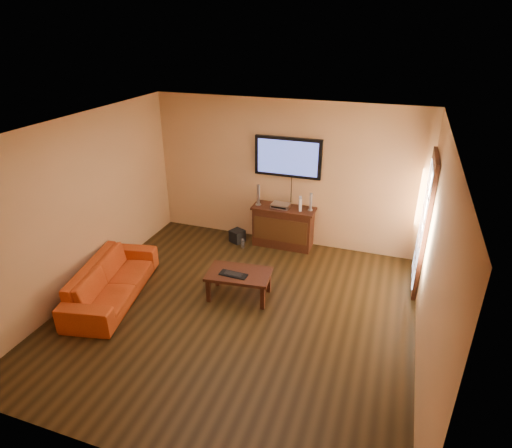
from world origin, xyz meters
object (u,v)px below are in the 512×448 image
at_px(subwoofer, 237,236).
at_px(keyboard, 233,274).
at_px(game_console, 300,204).
at_px(bottle, 243,244).
at_px(sofa, 111,275).
at_px(speaker_right, 311,202).
at_px(coffee_table, 239,276).
at_px(media_console, 283,227).
at_px(television, 288,157).
at_px(av_receiver, 281,205).
at_px(speaker_left, 258,196).

distance_m(subwoofer, keyboard, 1.95).
bearing_deg(keyboard, subwoofer, 109.77).
height_order(game_console, bottle, game_console).
height_order(subwoofer, bottle, subwoofer).
xyz_separation_m(sofa, speaker_right, (2.51, 2.53, 0.55)).
xyz_separation_m(game_console, subwoofer, (-1.19, -0.14, -0.78)).
relative_size(speaker_right, game_console, 1.40).
distance_m(bottle, keyboard, 1.68).
distance_m(coffee_table, keyboard, 0.13).
bearing_deg(sofa, coffee_table, -82.51).
height_order(media_console, television, television).
bearing_deg(coffee_table, television, 85.09).
distance_m(av_receiver, game_console, 0.38).
distance_m(television, keyboard, 2.48).
distance_m(game_console, keyboard, 2.07).
bearing_deg(television, bottle, -141.23).
relative_size(game_console, keyboard, 0.55).
bearing_deg(subwoofer, speaker_right, 32.09).
height_order(speaker_right, av_receiver, speaker_right).
distance_m(av_receiver, bottle, 1.02).
relative_size(speaker_left, bottle, 1.90).
distance_m(coffee_table, subwoofer, 1.87).
bearing_deg(subwoofer, game_console, 31.52).
xyz_separation_m(sofa, av_receiver, (1.96, 2.49, 0.43)).
height_order(game_console, keyboard, game_console).
bearing_deg(television, coffee_table, -94.91).
xyz_separation_m(media_console, game_console, (0.31, 0.00, 0.51)).
bearing_deg(sofa, bottle, -43.75).
height_order(media_console, keyboard, media_console).
height_order(television, game_console, television).
distance_m(game_console, bottle, 1.33).
height_order(subwoofer, keyboard, keyboard).
height_order(speaker_left, bottle, speaker_left).
bearing_deg(coffee_table, speaker_left, 99.71).
xyz_separation_m(av_receiver, bottle, (-0.62, -0.36, -0.72)).
distance_m(sofa, speaker_right, 3.61).
distance_m(speaker_right, subwoofer, 1.60).
bearing_deg(bottle, av_receiver, 30.09).
height_order(television, av_receiver, television).
relative_size(television, keyboard, 2.84).
distance_m(television, coffee_table, 2.43).
xyz_separation_m(television, subwoofer, (-0.88, -0.32, -1.57)).
bearing_deg(sofa, keyboard, -84.56).
height_order(av_receiver, bottle, av_receiver).
xyz_separation_m(speaker_left, bottle, (-0.19, -0.34, -0.87)).
bearing_deg(speaker_right, av_receiver, -175.44).
bearing_deg(coffee_table, sofa, -160.91).
bearing_deg(speaker_left, av_receiver, 2.26).
bearing_deg(coffee_table, speaker_right, 70.69).
distance_m(media_console, speaker_right, 0.73).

